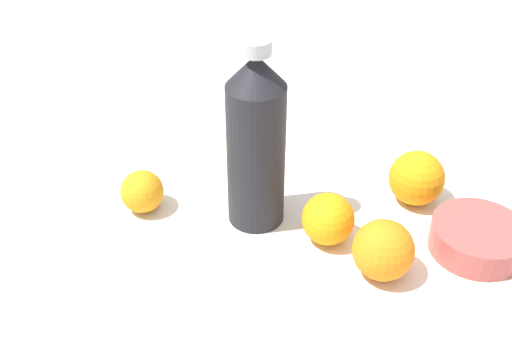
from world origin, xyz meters
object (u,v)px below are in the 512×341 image
Objects in this scene: orange_0 at (142,192)px; orange_1 at (383,250)px; orange_2 at (417,178)px; orange_4 at (253,128)px; orange_3 at (328,219)px; ceramic_bowl at (477,238)px; water_bottle at (256,141)px.

orange_0 is 0.79× the size of orange_1.
orange_2 reaches higher than orange_4.
ceramic_bowl is (-0.17, 0.09, -0.02)m from orange_3.
ceramic_bowl is at bearing 116.99° from orange_4.
orange_3 reaches higher than orange_0.
orange_0 is (0.14, -0.08, -0.10)m from water_bottle.
orange_1 is 0.09m from orange_3.
orange_2 is at bearing -82.63° from ceramic_bowl.
orange_2 is at bearing 160.35° from orange_0.
orange_3 is at bearing -28.43° from ceramic_bowl.
orange_0 is 0.39m from orange_2.
orange_2 is at bearing 125.50° from orange_4.
water_bottle reaches higher than orange_3.
water_bottle is 0.21m from orange_1.
orange_3 is at bearing 9.91° from orange_2.
orange_4 is at bearing -155.78° from orange_0.
orange_2 is 0.64× the size of ceramic_bowl.
orange_1 is at bearing 41.62° from orange_2.
orange_2 is 0.16m from orange_3.
orange_4 is at bearing -100.93° from water_bottle.
orange_2 is at bearing -138.38° from orange_1.
orange_0 is at bearing -33.32° from ceramic_bowl.
orange_2 is (-0.23, 0.05, -0.09)m from water_bottle.
orange_3 is at bearing -68.36° from orange_1.
orange_1 is at bearing -4.34° from ceramic_bowl.
orange_2 is 0.12m from ceramic_bowl.
orange_0 is 0.89× the size of orange_4.
orange_1 is at bearing 132.11° from water_bottle.
ceramic_bowl is (-0.14, 0.01, -0.02)m from orange_1.
orange_3 is at bearing 143.06° from orange_0.
orange_2 is (-0.37, 0.13, 0.01)m from orange_0.
orange_3 reaches higher than ceramic_bowl.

